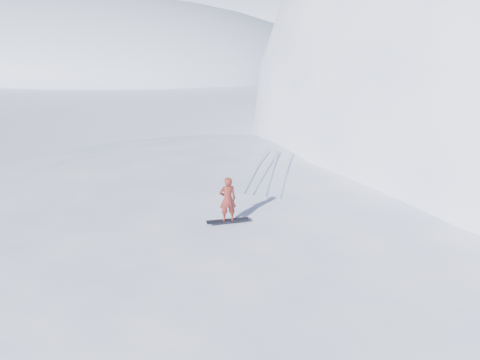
# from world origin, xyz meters

# --- Properties ---
(ground) EXTENTS (400.00, 400.00, 0.00)m
(ground) POSITION_xyz_m (0.00, 0.00, 0.00)
(ground) COLOR white
(ground) RESTS_ON ground
(near_ridge) EXTENTS (36.00, 28.00, 4.80)m
(near_ridge) POSITION_xyz_m (1.00, 3.00, 0.00)
(near_ridge) COLOR white
(near_ridge) RESTS_ON ground
(far_ridge_a) EXTENTS (120.00, 70.00, 28.00)m
(far_ridge_a) POSITION_xyz_m (-70.00, 60.00, 0.00)
(far_ridge_a) COLOR white
(far_ridge_a) RESTS_ON ground
(far_ridge_c) EXTENTS (140.00, 90.00, 36.00)m
(far_ridge_c) POSITION_xyz_m (-40.00, 110.00, 0.00)
(far_ridge_c) COLOR white
(far_ridge_c) RESTS_ON ground
(wind_bumps) EXTENTS (16.00, 14.40, 1.00)m
(wind_bumps) POSITION_xyz_m (-0.56, 2.12, 0.00)
(wind_bumps) COLOR white
(wind_bumps) RESTS_ON ground
(snowboard) EXTENTS (1.31, 1.04, 0.02)m
(snowboard) POSITION_xyz_m (0.03, -0.88, 2.41)
(snowboard) COLOR black
(snowboard) RESTS_ON near_ridge
(snowboarder) EXTENTS (0.66, 0.62, 1.51)m
(snowboarder) POSITION_xyz_m (0.03, -0.88, 3.18)
(snowboarder) COLOR maroon
(snowboarder) RESTS_ON snowboard
(vapor_plume) EXTENTS (9.80, 7.84, 6.86)m
(vapor_plume) POSITION_xyz_m (-58.24, 41.57, 0.00)
(vapor_plume) COLOR white
(vapor_plume) RESTS_ON ground
(board_tracks) EXTENTS (2.72, 5.93, 0.04)m
(board_tracks) POSITION_xyz_m (-0.37, 4.40, 2.42)
(board_tracks) COLOR silver
(board_tracks) RESTS_ON ground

